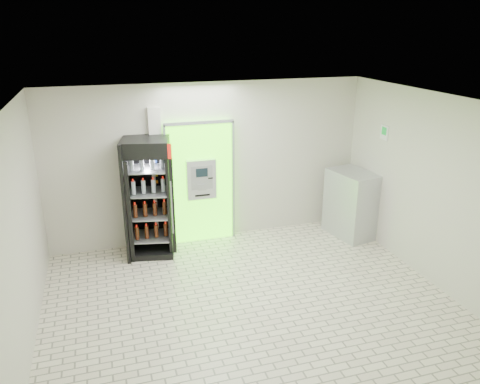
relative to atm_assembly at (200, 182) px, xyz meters
name	(u,v)px	position (x,y,z in m)	size (l,w,h in m)	color
ground	(250,303)	(0.20, -2.41, -1.17)	(6.00, 6.00, 0.00)	beige
room_shell	(251,187)	(0.20, -2.41, 0.67)	(6.00, 6.00, 6.00)	beige
atm_assembly	(200,182)	(0.00, 0.00, 0.00)	(1.30, 0.24, 2.33)	#4CEF12
pillar	(158,179)	(-0.78, 0.04, 0.13)	(0.22, 0.11, 2.60)	silver
beverage_cooler	(149,200)	(-1.00, -0.27, -0.15)	(0.93, 0.88, 2.13)	black
steel_cabinet	(352,204)	(2.87, -0.65, -0.52)	(0.83, 1.08, 1.30)	#B4B7BD
exit_sign	(384,132)	(3.19, -1.01, 0.95)	(0.02, 0.22, 0.26)	white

